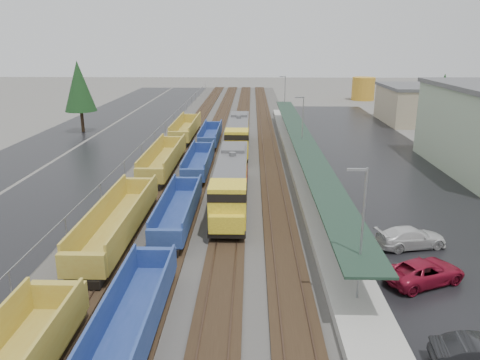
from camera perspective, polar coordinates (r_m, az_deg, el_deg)
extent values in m
cube|color=#302D2B|center=(64.28, -1.92, 4.14)|extent=(20.00, 160.00, 0.08)
cube|color=black|center=(64.87, -7.24, 4.24)|extent=(2.60, 160.00, 0.15)
cube|color=#473326|center=(64.96, -7.87, 4.33)|extent=(0.08, 160.00, 0.07)
cube|color=#473326|center=(64.75, -6.61, 4.34)|extent=(0.08, 160.00, 0.07)
cube|color=black|center=(64.40, -3.71, 4.24)|extent=(2.60, 160.00, 0.15)
cube|color=#473326|center=(64.44, -4.35, 4.34)|extent=(0.08, 160.00, 0.07)
cube|color=#473326|center=(64.31, -3.07, 4.34)|extent=(0.08, 160.00, 0.07)
cube|color=black|center=(64.17, -0.14, 4.23)|extent=(2.60, 160.00, 0.15)
cube|color=#473326|center=(64.17, -0.78, 4.33)|extent=(0.08, 160.00, 0.07)
cube|color=#473326|center=(64.13, 0.51, 4.33)|extent=(0.08, 160.00, 0.07)
cube|color=black|center=(64.18, 3.45, 4.21)|extent=(2.60, 160.00, 0.15)
cube|color=#473326|center=(64.14, 2.80, 4.31)|extent=(0.08, 160.00, 0.07)
cube|color=#473326|center=(64.19, 4.09, 4.30)|extent=(0.08, 160.00, 0.07)
cube|color=black|center=(66.85, -14.90, 4.05)|extent=(10.00, 160.00, 0.02)
cube|color=black|center=(70.31, -22.77, 3.91)|extent=(9.00, 160.00, 0.02)
cube|color=black|center=(56.57, 17.06, 1.60)|extent=(16.00, 100.00, 0.02)
cube|color=#9E9B93|center=(54.69, 7.46, 2.07)|extent=(3.00, 80.00, 0.70)
cylinder|color=gray|center=(30.75, 12.25, -7.07)|extent=(0.16, 0.16, 2.40)
cylinder|color=gray|center=(44.70, 8.81, 0.72)|extent=(0.16, 0.16, 2.40)
cylinder|color=gray|center=(59.17, 7.03, 4.76)|extent=(0.16, 0.16, 2.40)
cylinder|color=gray|center=(73.85, 5.95, 7.19)|extent=(0.16, 0.16, 2.40)
cylinder|color=gray|center=(88.64, 5.22, 8.82)|extent=(0.16, 0.16, 2.40)
cube|color=#1B3124|center=(54.04, 7.58, 4.99)|extent=(2.60, 65.00, 0.15)
cylinder|color=gray|center=(25.44, 14.57, -7.27)|extent=(0.12, 0.12, 8.00)
cube|color=gray|center=(24.04, 14.09, 1.23)|extent=(1.00, 0.15, 0.12)
cylinder|color=gray|center=(53.88, 7.61, 5.82)|extent=(0.12, 0.12, 8.00)
cube|color=gray|center=(53.23, 7.23, 9.96)|extent=(1.00, 0.15, 0.12)
cylinder|color=gray|center=(83.42, 5.48, 9.77)|extent=(0.12, 0.12, 8.00)
cube|color=gray|center=(83.00, 5.20, 12.45)|extent=(1.00, 0.15, 0.12)
cylinder|color=gray|center=(29.30, -26.16, -11.73)|extent=(0.08, 0.08, 2.00)
cylinder|color=gray|center=(35.83, -20.44, -5.83)|extent=(0.08, 0.08, 2.00)
cylinder|color=gray|center=(42.86, -16.61, -1.77)|extent=(0.08, 0.08, 2.00)
cylinder|color=gray|center=(50.19, -13.89, 1.14)|extent=(0.08, 0.08, 2.00)
cylinder|color=gray|center=(57.69, -11.87, 3.29)|extent=(0.08, 0.08, 2.00)
cylinder|color=gray|center=(65.31, -10.31, 4.94)|extent=(0.08, 0.08, 2.00)
cylinder|color=gray|center=(73.02, -9.08, 6.25)|extent=(0.08, 0.08, 2.00)
cylinder|color=gray|center=(80.78, -8.07, 7.30)|extent=(0.08, 0.08, 2.00)
cylinder|color=gray|center=(88.58, -7.24, 8.16)|extent=(0.08, 0.08, 2.00)
cylinder|color=gray|center=(96.42, -6.54, 8.89)|extent=(0.08, 0.08, 2.00)
cylinder|color=gray|center=(104.28, -5.94, 9.50)|extent=(0.08, 0.08, 2.00)
cylinder|color=gray|center=(112.16, -5.43, 10.03)|extent=(0.08, 0.08, 2.00)
cylinder|color=gray|center=(120.05, -4.98, 10.48)|extent=(0.08, 0.08, 2.00)
cylinder|color=gray|center=(127.96, -4.59, 10.88)|extent=(0.08, 0.08, 2.00)
cylinder|color=gray|center=(135.88, -4.24, 11.24)|extent=(0.08, 0.08, 2.00)
cube|color=gray|center=(65.12, -10.36, 5.80)|extent=(0.05, 160.00, 0.05)
cube|color=tan|center=(89.38, 22.85, 8.37)|extent=(18.00, 14.00, 6.00)
cube|color=#59595B|center=(89.03, 23.09, 10.43)|extent=(18.36, 14.28, 0.50)
ellipsoid|color=#4C5E49|center=(205.87, -8.20, 12.73)|extent=(154.00, 110.00, 19.80)
ellipsoid|color=#4C5E49|center=(216.14, 11.38, 12.76)|extent=(196.00, 140.00, 25.20)
cylinder|color=#332316|center=(78.36, -18.66, 6.78)|extent=(0.50, 0.50, 3.30)
cone|color=black|center=(77.67, -19.04, 10.77)|extent=(4.84, 4.84, 7.70)
cylinder|color=#332316|center=(66.50, 22.90, 4.53)|extent=(0.50, 0.50, 3.00)
cone|color=black|center=(65.73, 23.39, 8.79)|extent=(4.40, 4.40, 7.00)
cube|color=black|center=(41.69, -1.00, -1.85)|extent=(2.72, 18.13, 0.36)
cube|color=gold|center=(42.09, -0.96, 0.53)|extent=(2.54, 14.50, 2.72)
cube|color=gold|center=(34.45, -1.51, -2.91)|extent=(2.72, 2.90, 3.08)
cube|color=black|center=(34.16, -1.52, -1.48)|extent=(2.76, 2.95, 0.63)
cube|color=gold|center=(33.26, -1.64, -5.33)|extent=(2.54, 0.91, 1.27)
cube|color=#59595B|center=(41.71, -0.97, 2.44)|extent=(2.58, 14.50, 0.32)
cube|color=maroon|center=(42.48, -2.69, -0.87)|extent=(0.04, 14.50, 0.32)
cube|color=maroon|center=(42.38, 0.79, -0.89)|extent=(0.04, 14.50, 0.32)
cube|color=black|center=(41.81, -1.00, -2.32)|extent=(1.99, 5.44, 0.54)
cube|color=black|center=(35.85, -1.42, -5.52)|extent=(2.18, 3.63, 0.45)
cube|color=black|center=(47.82, -0.68, 0.27)|extent=(2.18, 3.63, 0.45)
cylinder|color=#59595B|center=(42.52, -0.92, 3.10)|extent=(0.63, 0.63, 0.45)
cube|color=#59595B|center=(45.17, -0.78, 3.86)|extent=(2.18, 3.63, 0.45)
cube|color=black|center=(61.94, -0.19, 4.38)|extent=(2.72, 18.13, 0.36)
cube|color=gold|center=(62.51, -0.17, 5.94)|extent=(2.54, 14.50, 2.72)
cube|color=gold|center=(54.66, -0.40, 4.55)|extent=(2.72, 2.90, 3.08)
cube|color=black|center=(54.48, -0.40, 5.48)|extent=(2.76, 2.95, 0.63)
cube|color=gold|center=(53.28, -0.45, 3.22)|extent=(2.54, 0.91, 1.27)
cube|color=#59595B|center=(62.25, -0.17, 7.25)|extent=(2.58, 14.50, 0.32)
cube|color=maroon|center=(62.77, -1.35, 4.97)|extent=(0.04, 14.50, 0.32)
cube|color=maroon|center=(62.70, 1.01, 4.96)|extent=(0.04, 14.50, 0.32)
cube|color=black|center=(62.02, -0.19, 4.06)|extent=(1.99, 5.44, 0.54)
cube|color=black|center=(55.83, -0.37, 2.71)|extent=(2.18, 3.63, 0.45)
cube|color=black|center=(68.20, -0.04, 5.31)|extent=(2.18, 3.63, 0.45)
cylinder|color=#59595B|center=(63.10, -0.15, 7.63)|extent=(0.63, 0.63, 0.45)
cube|color=#59595B|center=(65.80, -0.08, 7.97)|extent=(2.18, 3.63, 0.45)
cube|color=#AA8B2F|center=(26.12, -21.18, -13.04)|extent=(2.80, 0.54, 1.51)
cube|color=black|center=(26.07, -21.56, -15.90)|extent=(2.15, 2.37, 0.54)
cube|color=#AA8B2F|center=(35.64, -14.57, -5.59)|extent=(2.80, 14.60, 0.27)
cube|color=#AA8B2F|center=(35.68, -16.76, -4.07)|extent=(0.16, 14.60, 1.94)
cube|color=#AA8B2F|center=(34.94, -12.56, -4.19)|extent=(0.16, 14.60, 1.94)
cube|color=#AA8B2F|center=(28.84, -18.70, -9.84)|extent=(2.80, 0.54, 1.51)
cube|color=#AA8B2F|center=(42.22, -11.94, -0.78)|extent=(2.80, 0.54, 1.51)
cube|color=black|center=(29.94, -18.02, -11.05)|extent=(2.15, 2.37, 0.54)
cube|color=black|center=(41.86, -12.08, -2.49)|extent=(2.15, 2.37, 0.54)
cube|color=#AA8B2F|center=(52.62, -9.26, 2.01)|extent=(2.80, 14.60, 0.27)
cube|color=#AA8B2F|center=(52.65, -10.75, 3.03)|extent=(0.16, 14.60, 1.94)
cube|color=#AA8B2F|center=(52.15, -7.86, 3.04)|extent=(0.16, 14.60, 1.94)
cube|color=#AA8B2F|center=(45.32, -11.00, 0.49)|extent=(2.80, 0.54, 1.51)
cube|color=#AA8B2F|center=(59.64, -8.00, 4.56)|extent=(2.80, 0.54, 1.51)
cube|color=black|center=(46.33, -10.74, -0.52)|extent=(2.15, 2.37, 0.54)
cube|color=black|center=(59.15, -8.08, 3.39)|extent=(2.15, 2.37, 0.54)
cube|color=#AA8B2F|center=(70.30, -6.57, 5.85)|extent=(2.80, 14.60, 0.27)
cube|color=#AA8B2F|center=(70.32, -7.69, 6.62)|extent=(0.16, 14.60, 1.94)
cube|color=#AA8B2F|center=(69.95, -5.50, 6.64)|extent=(0.16, 14.60, 1.94)
cube|color=#AA8B2F|center=(62.86, -7.52, 5.21)|extent=(2.80, 0.54, 1.51)
cube|color=#AA8B2F|center=(77.50, -5.84, 7.46)|extent=(2.80, 0.54, 1.51)
cube|color=black|center=(63.81, -7.38, 4.40)|extent=(2.15, 2.37, 0.54)
cube|color=black|center=(76.95, -5.88, 6.58)|extent=(2.15, 2.37, 0.54)
cube|color=navy|center=(24.27, -13.01, -17.00)|extent=(2.42, 11.69, 0.23)
cube|color=navy|center=(24.13, -15.92, -15.10)|extent=(0.14, 11.69, 1.68)
cube|color=navy|center=(23.57, -10.30, -15.51)|extent=(0.14, 11.69, 1.68)
cube|color=navy|center=(29.04, -10.20, -9.37)|extent=(2.42, 0.47, 1.30)
cube|color=black|center=(28.90, -10.36, -11.59)|extent=(1.86, 2.05, 0.47)
cube|color=navy|center=(37.34, -7.49, -4.25)|extent=(2.42, 11.69, 0.23)
cube|color=navy|center=(37.25, -9.31, -3.01)|extent=(0.14, 11.69, 1.68)
cube|color=navy|center=(36.89, -5.75, -3.07)|extent=(0.14, 11.69, 1.68)
cube|color=navy|center=(31.60, -9.18, -7.07)|extent=(2.42, 0.47, 1.30)
cube|color=navy|center=(42.77, -6.31, -0.53)|extent=(2.42, 0.47, 1.30)
cube|color=black|center=(32.57, -8.90, -8.11)|extent=(1.86, 2.05, 0.47)
cube|color=black|center=(42.44, -6.39, -1.99)|extent=(1.86, 2.05, 0.47)
cube|color=navy|center=(51.45, -5.00, 1.74)|extent=(2.42, 11.69, 0.23)
cube|color=navy|center=(51.38, -6.31, 2.65)|extent=(0.14, 11.69, 1.68)
cube|color=navy|center=(51.12, -3.72, 2.64)|extent=(0.14, 11.69, 1.68)
cube|color=navy|center=(45.51, -5.84, 0.55)|extent=(2.42, 0.47, 1.30)
cube|color=navy|center=(57.12, -4.36, 3.95)|extent=(2.42, 0.47, 1.30)
cube|color=black|center=(46.40, -5.71, -0.32)|extent=(1.86, 2.05, 0.47)
cube|color=black|center=(56.70, -4.40, 2.88)|extent=(1.86, 2.05, 0.47)
cube|color=navy|center=(65.93, -3.59, 5.13)|extent=(2.42, 11.69, 0.23)
cube|color=navy|center=(65.88, -4.61, 5.84)|extent=(0.14, 11.69, 1.68)
cube|color=navy|center=(65.68, -2.58, 5.84)|extent=(0.14, 11.69, 1.68)
cube|color=navy|center=(59.92, -4.09, 4.57)|extent=(2.42, 0.47, 1.30)
cube|color=navy|center=(71.71, -3.18, 6.62)|extent=(2.42, 0.47, 1.30)
cube|color=black|center=(60.76, -4.01, 3.84)|extent=(1.86, 2.05, 0.47)
cube|color=black|center=(71.25, -3.21, 5.79)|extent=(1.86, 2.05, 0.47)
cylinder|color=#BE8926|center=(117.80, 14.79, 10.71)|extent=(5.39, 5.39, 5.39)
imported|color=maroon|center=(30.73, 21.52, -10.38)|extent=(4.23, 5.63, 1.42)
imported|color=silver|center=(35.30, 20.10, -6.62)|extent=(3.12, 5.33, 1.45)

